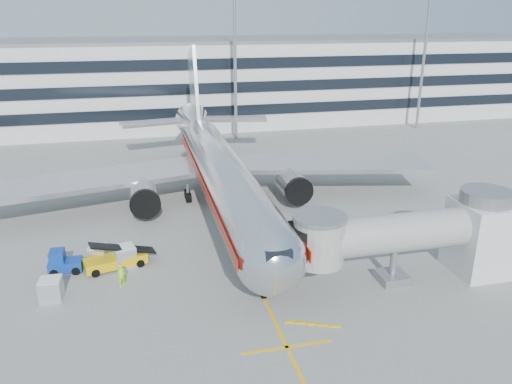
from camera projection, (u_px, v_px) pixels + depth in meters
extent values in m
plane|color=gray|center=(241.00, 251.00, 44.53)|extent=(180.00, 180.00, 0.00)
cube|color=#FFB40D|center=(222.00, 210.00, 53.67)|extent=(0.25, 70.00, 0.01)
cube|color=#FFB40D|center=(287.00, 347.00, 31.71)|extent=(6.00, 0.25, 0.01)
cylinder|color=silver|center=(224.00, 179.00, 50.43)|extent=(5.00, 36.00, 5.00)
sphere|color=silver|center=(271.00, 260.00, 33.96)|extent=(5.00, 5.00, 5.00)
cone|color=silver|center=(196.00, 126.00, 71.27)|extent=(5.00, 10.00, 5.00)
cube|color=black|center=(277.00, 255.00, 32.20)|extent=(1.80, 1.20, 0.90)
cube|color=#B7B7BC|center=(325.00, 163.00, 58.59)|extent=(24.95, 12.07, 0.50)
cube|color=#B7B7BC|center=(95.00, 180.00, 52.86)|extent=(24.95, 12.07, 0.50)
cylinder|color=#99999E|center=(293.00, 186.00, 54.70)|extent=(3.00, 4.20, 3.00)
cylinder|color=#99999E|center=(145.00, 197.00, 51.17)|extent=(3.00, 4.20, 3.00)
cylinder|color=black|center=(299.00, 192.00, 52.87)|extent=(3.10, 0.50, 3.10)
cylinder|color=black|center=(145.00, 204.00, 49.34)|extent=(3.10, 0.50, 3.10)
cube|color=#B7B7BC|center=(194.00, 95.00, 70.24)|extent=(0.45, 9.39, 13.72)
cube|color=#B7B7BC|center=(232.00, 119.00, 73.19)|extent=(10.41, 4.94, 0.35)
cube|color=#B7B7BC|center=(156.00, 122.00, 70.77)|extent=(10.41, 4.94, 0.35)
cylinder|color=gray|center=(263.00, 287.00, 36.90)|extent=(0.24, 0.24, 1.80)
cylinder|color=black|center=(263.00, 293.00, 37.05)|extent=(0.35, 0.90, 0.90)
cylinder|color=gray|center=(243.00, 188.00, 57.70)|extent=(0.30, 0.30, 2.00)
cylinder|color=gray|center=(188.00, 192.00, 56.29)|extent=(0.30, 0.30, 2.00)
cube|color=#AE1A0C|center=(249.00, 175.00, 50.88)|extent=(0.06, 38.00, 0.90)
cube|color=#AE1A0C|center=(200.00, 178.00, 49.77)|extent=(0.06, 38.00, 0.90)
cube|color=silver|center=(480.00, 237.00, 40.16)|extent=(4.00, 4.50, 6.00)
cylinder|color=gray|center=(487.00, 197.00, 38.98)|extent=(4.00, 4.00, 1.00)
cylinder|color=#A8A8A3|center=(397.00, 233.00, 38.10)|extent=(13.00, 3.00, 3.00)
cylinder|color=#A8A8A3|center=(319.00, 241.00, 36.71)|extent=(3.80, 3.80, 3.40)
cylinder|color=gray|center=(320.00, 217.00, 36.07)|extent=(4.00, 4.00, 0.30)
cube|color=black|center=(302.00, 243.00, 36.43)|extent=(1.40, 2.60, 2.60)
cylinder|color=gray|center=(393.00, 263.00, 38.98)|extent=(0.56, 0.56, 3.20)
cube|color=gray|center=(392.00, 277.00, 39.40)|extent=(2.20, 2.20, 0.70)
cylinder|color=black|center=(381.00, 279.00, 39.20)|extent=(0.35, 0.70, 0.70)
cylinder|color=black|center=(402.00, 276.00, 39.60)|extent=(0.35, 0.70, 0.70)
cube|color=silver|center=(178.00, 83.00, 95.06)|extent=(150.00, 24.00, 15.00)
cube|color=black|center=(185.00, 113.00, 85.17)|extent=(150.00, 0.30, 1.80)
cube|color=black|center=(184.00, 89.00, 83.82)|extent=(150.00, 0.30, 1.80)
cube|color=black|center=(183.00, 65.00, 82.47)|extent=(150.00, 0.30, 1.80)
cube|color=gray|center=(176.00, 40.00, 92.42)|extent=(150.00, 24.00, 0.60)
cylinder|color=gray|center=(235.00, 63.00, 80.49)|extent=(0.50, 0.50, 25.00)
cylinder|color=gray|center=(424.00, 58.00, 87.99)|extent=(0.50, 0.50, 25.00)
cube|color=#DCB109|center=(116.00, 261.00, 41.44)|extent=(5.30, 2.98, 0.80)
cube|color=black|center=(115.00, 250.00, 41.09)|extent=(5.41, 2.49, 1.75)
cylinder|color=black|center=(92.00, 265.00, 41.40)|extent=(0.74, 0.47, 0.68)
cylinder|color=black|center=(95.00, 273.00, 40.07)|extent=(0.74, 0.47, 0.68)
cylinder|color=black|center=(135.00, 255.00, 42.99)|extent=(0.74, 0.47, 0.68)
cylinder|color=black|center=(140.00, 263.00, 41.66)|extent=(0.74, 0.47, 0.68)
cube|color=navy|center=(66.00, 265.00, 40.78)|extent=(2.64, 1.54, 0.84)
cube|color=navy|center=(57.00, 257.00, 40.38)|extent=(1.15, 1.42, 1.03)
cube|color=black|center=(57.00, 253.00, 40.27)|extent=(1.05, 1.23, 0.09)
cylinder|color=black|center=(57.00, 265.00, 41.35)|extent=(0.66, 0.29, 0.65)
cylinder|color=black|center=(54.00, 273.00, 40.06)|extent=(0.66, 0.29, 0.65)
cylinder|color=black|center=(78.00, 263.00, 41.69)|extent=(0.66, 0.29, 0.65)
cylinder|color=black|center=(76.00, 271.00, 40.40)|extent=(0.66, 0.29, 0.65)
cube|color=silver|center=(51.00, 290.00, 36.79)|extent=(1.62, 1.62, 1.59)
cube|color=white|center=(50.00, 280.00, 36.52)|extent=(1.62, 1.62, 0.06)
cube|color=silver|center=(98.00, 255.00, 42.28)|extent=(1.65, 1.65, 1.46)
cube|color=white|center=(97.00, 247.00, 42.03)|extent=(1.65, 1.65, 0.05)
cube|color=silver|center=(125.00, 257.00, 41.63)|extent=(2.05, 2.05, 1.72)
cube|color=white|center=(124.00, 247.00, 41.33)|extent=(2.05, 2.05, 0.06)
imported|color=#9DFF1A|center=(122.00, 275.00, 38.49)|extent=(0.82, 0.77, 1.87)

